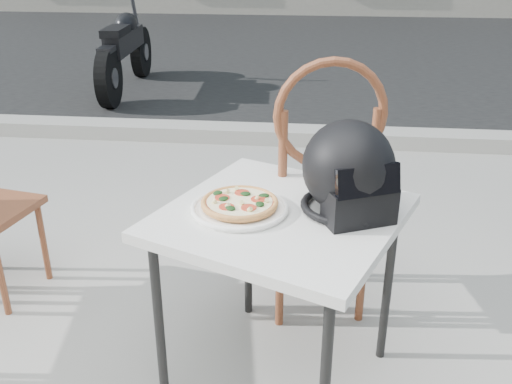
# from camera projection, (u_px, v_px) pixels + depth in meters

# --- Properties ---
(street_asphalt) EXTENTS (30.00, 8.00, 0.00)m
(street_asphalt) POSITION_uv_depth(u_px,v_px,m) (279.00, 51.00, 8.34)
(street_asphalt) COLOR black
(street_asphalt) RESTS_ON ground
(curb) EXTENTS (30.00, 0.25, 0.12)m
(curb) POSITION_uv_depth(u_px,v_px,m) (247.00, 134.00, 4.69)
(curb) COLOR #A19E96
(curb) RESTS_ON ground
(cafe_table_main) EXTENTS (0.98, 0.98, 0.71)m
(cafe_table_main) POSITION_uv_depth(u_px,v_px,m) (281.00, 229.00, 1.94)
(cafe_table_main) COLOR silver
(cafe_table_main) RESTS_ON ground
(plate) EXTENTS (0.43, 0.43, 0.02)m
(plate) POSITION_uv_depth(u_px,v_px,m) (240.00, 208.00, 1.91)
(plate) COLOR white
(plate) RESTS_ON cafe_table_main
(pizza) EXTENTS (0.28, 0.28, 0.03)m
(pizza) POSITION_uv_depth(u_px,v_px,m) (240.00, 202.00, 1.91)
(pizza) COLOR #D2904C
(pizza) RESTS_ON plate
(helmet) EXTENTS (0.40, 0.41, 0.31)m
(helmet) POSITION_uv_depth(u_px,v_px,m) (349.00, 173.00, 1.86)
(helmet) COLOR black
(helmet) RESTS_ON cafe_table_main
(cafe_chair_main) EXTENTS (0.52, 0.52, 1.16)m
(cafe_chair_main) POSITION_uv_depth(u_px,v_px,m) (322.00, 178.00, 2.34)
(cafe_chair_main) COLOR brown
(cafe_chair_main) RESTS_ON ground
(motorcycle) EXTENTS (0.50, 1.93, 0.96)m
(motorcycle) POSITION_uv_depth(u_px,v_px,m) (125.00, 51.00, 6.07)
(motorcycle) COLOR black
(motorcycle) RESTS_ON street_asphalt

